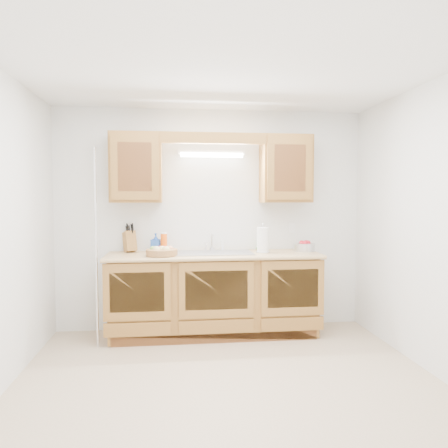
{
  "coord_description": "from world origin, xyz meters",
  "views": [
    {
      "loc": [
        -0.44,
        -3.5,
        1.51
      ],
      "look_at": [
        0.07,
        0.85,
        1.24
      ],
      "focal_mm": 35.0,
      "sensor_mm": 36.0,
      "label": 1
    }
  ],
  "objects": [
    {
      "name": "paper_towel",
      "position": [
        0.54,
        1.18,
        1.04
      ],
      "size": [
        0.16,
        0.16,
        0.33
      ],
      "rotation": [
        0.0,
        0.0,
        0.01
      ],
      "color": "silver",
      "rests_on": "countertop"
    },
    {
      "name": "upper_cabinet_left",
      "position": [
        -0.83,
        1.33,
        1.83
      ],
      "size": [
        0.55,
        0.33,
        0.75
      ],
      "primitive_type": "cube",
      "color": "#A36C2F",
      "rests_on": "room"
    },
    {
      "name": "sponge",
      "position": [
        0.58,
        1.44,
        0.91
      ],
      "size": [
        0.13,
        0.08,
        0.02
      ],
      "rotation": [
        0.0,
        0.0,
        -0.07
      ],
      "color": "#CC333F",
      "rests_on": "countertop"
    },
    {
      "name": "sink",
      "position": [
        0.0,
        1.21,
        0.83
      ],
      "size": [
        0.84,
        0.46,
        0.36
      ],
      "color": "#9E9EA3",
      "rests_on": "countertop"
    },
    {
      "name": "base_cabinets",
      "position": [
        0.0,
        1.2,
        0.44
      ],
      "size": [
        2.2,
        0.6,
        0.86
      ],
      "primitive_type": "cube",
      "color": "#A36C2F",
      "rests_on": "ground"
    },
    {
      "name": "valance",
      "position": [
        0.0,
        1.19,
        2.14
      ],
      "size": [
        2.2,
        0.05,
        0.12
      ],
      "primitive_type": "cube",
      "color": "#A36C2F",
      "rests_on": "room"
    },
    {
      "name": "room",
      "position": [
        0.0,
        0.0,
        1.25
      ],
      "size": [
        3.52,
        3.5,
        2.5
      ],
      "color": "#C3A98C",
      "rests_on": "ground"
    },
    {
      "name": "apple_bowl",
      "position": [
        1.03,
        1.25,
        0.95
      ],
      "size": [
        0.31,
        0.31,
        0.12
      ],
      "rotation": [
        0.0,
        0.0,
        -0.38
      ],
      "color": "silver",
      "rests_on": "countertop"
    },
    {
      "name": "soap_bottle",
      "position": [
        -0.63,
        1.36,
        1.01
      ],
      "size": [
        0.12,
        0.12,
        0.21
      ],
      "primitive_type": "imported",
      "rotation": [
        0.0,
        0.0,
        -0.27
      ],
      "color": "#2350AF",
      "rests_on": "countertop"
    },
    {
      "name": "wire_shelf_pole",
      "position": [
        -1.2,
        0.94,
        1.0
      ],
      "size": [
        0.03,
        0.03,
        2.0
      ],
      "primitive_type": "cylinder",
      "color": "silver",
      "rests_on": "ground"
    },
    {
      "name": "fluorescent_fixture",
      "position": [
        0.0,
        1.42,
        2.0
      ],
      "size": [
        0.76,
        0.08,
        0.08
      ],
      "color": "white",
      "rests_on": "room"
    },
    {
      "name": "outlet_plate",
      "position": [
        0.95,
        1.49,
        1.15
      ],
      "size": [
        0.08,
        0.01,
        0.12
      ],
      "primitive_type": "cube",
      "color": "white",
      "rests_on": "room"
    },
    {
      "name": "orange_canister",
      "position": [
        -0.54,
        1.34,
        1.01
      ],
      "size": [
        0.08,
        0.08,
        0.22
      ],
      "rotation": [
        0.0,
        0.0,
        0.1
      ],
      "color": "#FB5B0D",
      "rests_on": "countertop"
    },
    {
      "name": "fruit_basket",
      "position": [
        -0.56,
        1.06,
        0.95
      ],
      "size": [
        0.34,
        0.34,
        0.1
      ],
      "rotation": [
        0.0,
        0.0,
        -0.05
      ],
      "color": "#A97844",
      "rests_on": "countertop"
    },
    {
      "name": "knife_block",
      "position": [
        -0.92,
        1.42,
        1.02
      ],
      "size": [
        0.18,
        0.22,
        0.33
      ],
      "rotation": [
        0.0,
        0.0,
        0.43
      ],
      "color": "#A36C2F",
      "rests_on": "countertop"
    },
    {
      "name": "countertop",
      "position": [
        0.0,
        1.19,
        0.88
      ],
      "size": [
        2.3,
        0.63,
        0.04
      ],
      "primitive_type": "cube",
      "color": "tan",
      "rests_on": "base_cabinets"
    },
    {
      "name": "upper_cabinet_right",
      "position": [
        0.83,
        1.33,
        1.83
      ],
      "size": [
        0.55,
        0.33,
        0.75
      ],
      "primitive_type": "cube",
      "color": "#A36C2F",
      "rests_on": "room"
    }
  ]
}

